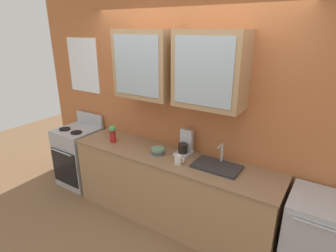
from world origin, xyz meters
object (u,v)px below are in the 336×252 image
Objects in this scene: sink_faucet at (217,166)px; bowl_stack at (158,151)px; stove_range at (80,156)px; vase at (113,133)px; coffee_maker at (185,145)px; dishwasher at (320,243)px; cup_near_sink at (178,159)px.

bowl_stack is (-0.73, -0.06, 0.01)m from sink_faucet.
stove_range is at bearing -178.91° from sink_faucet.
coffee_maker is at bearing 12.46° from vase.
stove_range is 2.25m from sink_faucet.
coffee_maker is at bearing 165.60° from sink_faucet.
cup_near_sink is at bearing -176.18° from dishwasher.
stove_range is 1.83m from coffee_maker.
bowl_stack is at bearing -175.41° from sink_faucet.
vase is 2.54m from dishwasher.
cup_near_sink is at bearing -160.05° from sink_faucet.
coffee_maker is (-1.52, 0.16, 0.55)m from dishwasher.
stove_range is at bearing 179.93° from dishwasher.
bowl_stack is at bearing -0.63° from stove_range.
stove_range is at bearing 179.37° from bowl_stack.
cup_near_sink is at bearing -2.79° from vase.
stove_range reaches higher than cup_near_sink.
vase is 0.98m from coffee_maker.
cup_near_sink is 0.13× the size of dishwasher.
coffee_maker reaches higher than cup_near_sink.
vase is 1.03m from cup_near_sink.
bowl_stack is 0.73× the size of vase.
dishwasher is at bearing 0.39° from bowl_stack.
sink_faucet is (2.21, 0.04, 0.45)m from stove_range.
dishwasher is 1.62m from coffee_maker.
cup_near_sink is (1.03, -0.05, -0.07)m from vase.
stove_range is 1.55m from bowl_stack.
cup_near_sink is 0.39× the size of coffee_maker.
cup_near_sink is (0.33, -0.08, 0.01)m from bowl_stack.
stove_range is at bearing 176.82° from cup_near_sink.
stove_range reaches higher than bowl_stack.
sink_faucet reaches higher than cup_near_sink.
sink_faucet is at bearing 19.95° from cup_near_sink.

